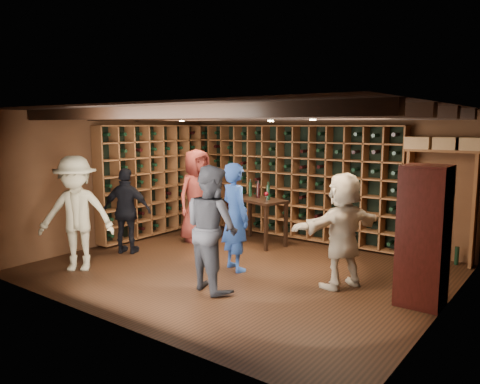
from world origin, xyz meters
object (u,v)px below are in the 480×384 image
Objects in this scene: man_blue_shirt at (235,217)px; guest_khaki at (76,214)px; tasting_table at (258,204)px; guest_woman_black at (127,211)px; guest_red_floral at (197,196)px; guest_beige at (343,230)px; display_cabinet at (423,239)px; man_grey_suit at (212,228)px.

guest_khaki reaches higher than man_blue_shirt.
tasting_table is at bearing -44.29° from man_blue_shirt.
guest_woman_black is (-2.12, -0.37, -0.08)m from man_blue_shirt.
tasting_table is at bearing 27.29° from guest_khaki.
guest_red_floral reaches higher than guest_beige.
man_blue_shirt is at bearing -175.09° from display_cabinet.
guest_woman_black is 0.85× the size of guest_khaki.
guest_red_floral is at bearing -8.01° from man_blue_shirt.
tasting_table is (-3.43, 1.34, -0.08)m from display_cabinet.
tasting_table is at bearing -52.33° from man_grey_suit.
guest_red_floral is 2.52m from guest_khaki.
guest_woman_black reaches higher than tasting_table.
man_blue_shirt is at bearing -55.85° from man_grey_suit.
man_blue_shirt is at bearing -51.42° from tasting_table.
guest_khaki reaches higher than guest_beige.
guest_beige is 2.69m from tasting_table.
tasting_table is at bearing -152.88° from guest_woman_black.
guest_khaki is at bearing -97.51° from tasting_table.
display_cabinet is 1.04× the size of man_blue_shirt.
man_blue_shirt is at bearing -56.16° from guest_beige.
guest_red_floral reaches higher than guest_khaki.
man_grey_suit is at bearing -24.96° from guest_khaki.
guest_woman_black is at bearing 32.93° from man_blue_shirt.
guest_beige is at bearing 163.45° from guest_woman_black.
guest_red_floral is (-4.47, 0.78, 0.05)m from display_cabinet.
man_blue_shirt reaches higher than tasting_table.
guest_khaki is 1.41× the size of tasting_table.
man_blue_shirt is 1.71m from guest_beige.
guest_beige is (1.68, 0.26, -0.03)m from man_blue_shirt.
man_blue_shirt is 2.47m from guest_khaki.
tasting_table is (-0.94, 2.48, -0.09)m from man_grey_suit.
guest_beige is at bearing -123.43° from man_grey_suit.
display_cabinet is 1.15× the size of guest_woman_black.
display_cabinet reaches higher than man_blue_shirt.
man_blue_shirt is 2.16m from guest_woman_black.
guest_khaki is at bearing 59.77° from man_blue_shirt.
guest_red_floral reaches higher than tasting_table.
guest_khaki reaches higher than guest_woman_black.
man_grey_suit is 0.97× the size of guest_khaki.
tasting_table is (-2.35, 1.31, -0.04)m from guest_beige.
guest_woman_black is (-4.89, -0.61, -0.10)m from display_cabinet.
display_cabinet is at bearing -138.53° from man_grey_suit.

